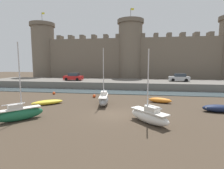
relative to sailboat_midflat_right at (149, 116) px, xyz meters
name	(u,v)px	position (x,y,z in m)	size (l,w,h in m)	color
ground_plane	(114,114)	(-3.37, 2.11, -0.65)	(160.00, 160.00, 0.00)	#423528
water_channel	(125,92)	(-3.37, 15.69, -0.60)	(80.00, 4.50, 0.10)	#47565B
quay_road	(127,84)	(-3.37, 22.94, 0.07)	(62.77, 10.00, 1.44)	#666059
castle	(130,55)	(-3.37, 33.43, 6.70)	(57.80, 7.03, 19.68)	#706354
sailboat_midflat_right	(149,116)	(0.00, 0.00, 0.00)	(3.73, 3.80, 6.37)	silver
rowboat_foreground_left	(218,108)	(7.48, 4.66, -0.24)	(3.22, 1.31, 0.79)	#141E3D
rowboat_foreground_centre	(47,102)	(-12.24, 5.05, -0.35)	(3.67, 3.26, 0.57)	yellow
sailboat_near_channel_left	(104,99)	(-5.23, 6.12, 0.05)	(1.63, 4.64, 6.98)	gray
rowboat_midflat_left	(160,100)	(1.87, 8.30, -0.30)	(3.14, 1.85, 0.66)	orange
sailboat_near_channel_right	(19,113)	(-11.55, -1.09, 0.03)	(3.39, 3.74, 7.00)	#1E6B47
mooring_buoy_near_channel	(54,93)	(-14.82, 11.82, -0.41)	(0.48, 0.48, 0.48)	#E04C1E
mooring_buoy_mid_mud	(94,96)	(-7.54, 10.26, -0.41)	(0.49, 0.49, 0.49)	#E04C1E
car_quay_centre_west	(179,78)	(7.39, 22.98, 1.56)	(4.18, 2.04, 1.62)	#B2B5B7
car_quay_centre_east	(73,77)	(-15.08, 21.42, 1.56)	(4.18, 2.04, 1.62)	red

